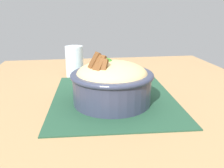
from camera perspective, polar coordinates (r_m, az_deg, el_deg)
The scene contains 5 objects.
table at distance 0.69m, azimuth 2.73°, elevation -9.22°, with size 1.08×0.93×0.74m.
placemat at distance 0.65m, azimuth 0.37°, elevation -3.33°, with size 0.40×0.33×0.00m, color #1E422D.
bowl at distance 0.60m, azimuth -0.03°, elevation 0.63°, with size 0.25×0.25×0.14m.
fork at distance 0.72m, azimuth 0.89°, elevation -0.96°, with size 0.03×0.13×0.00m.
drinking_glass at distance 0.86m, azimuth -9.08°, elevation 5.00°, with size 0.06×0.06×0.11m.
Camera 1 is at (-0.60, 0.12, 0.98)m, focal length 37.59 mm.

